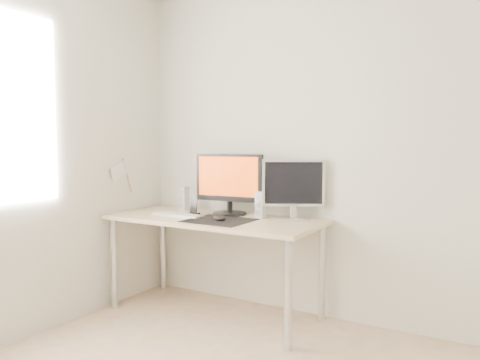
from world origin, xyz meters
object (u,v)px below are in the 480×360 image
at_px(desk, 214,228).
at_px(speaker_right, 261,205).
at_px(speaker_left, 184,199).
at_px(main_monitor, 229,182).
at_px(mouse, 219,218).
at_px(second_monitor, 293,186).
at_px(keyboard, 178,215).
at_px(phone_dock, 194,210).

distance_m(desk, speaker_right, 0.39).
bearing_deg(speaker_left, main_monitor, -0.42).
xyz_separation_m(desk, speaker_right, (0.31, 0.16, 0.18)).
relative_size(mouse, second_monitor, 0.23).
xyz_separation_m(main_monitor, second_monitor, (0.51, 0.05, -0.01)).
relative_size(desk, keyboard, 3.80).
height_order(speaker_right, keyboard, speaker_right).
height_order(main_monitor, speaker_right, main_monitor).
distance_m(speaker_left, speaker_right, 0.72).
distance_m(main_monitor, speaker_right, 0.32).
distance_m(second_monitor, keyboard, 0.90).
height_order(speaker_right, phone_dock, speaker_right).
height_order(speaker_left, speaker_right, same).
relative_size(keyboard, phone_dock, 3.15).
height_order(desk, speaker_left, speaker_left).
height_order(mouse, speaker_left, speaker_left).
distance_m(mouse, second_monitor, 0.58).
distance_m(desk, main_monitor, 0.37).
distance_m(speaker_right, keyboard, 0.64).
distance_m(mouse, phone_dock, 0.37).
bearing_deg(second_monitor, speaker_left, -176.92).
xyz_separation_m(mouse, speaker_right, (0.18, 0.28, 0.08)).
height_order(desk, keyboard, keyboard).
distance_m(speaker_right, phone_dock, 0.53).
distance_m(main_monitor, speaker_left, 0.46).
relative_size(mouse, desk, 0.06).
relative_size(desk, main_monitor, 2.90).
xyz_separation_m(keyboard, phone_dock, (0.07, 0.10, 0.03)).
distance_m(main_monitor, keyboard, 0.46).
distance_m(desk, phone_dock, 0.24).
distance_m(main_monitor, phone_dock, 0.35).
bearing_deg(mouse, desk, 135.76).
height_order(second_monitor, phone_dock, second_monitor).
bearing_deg(desk, second_monitor, 22.61).
relative_size(desk, second_monitor, 3.68).
relative_size(second_monitor, phone_dock, 3.26).
height_order(mouse, second_monitor, second_monitor).
height_order(mouse, keyboard, mouse).
relative_size(main_monitor, second_monitor, 1.27).
bearing_deg(second_monitor, keyboard, -160.01).
xyz_separation_m(second_monitor, phone_dock, (-0.74, -0.20, -0.20)).
distance_m(speaker_left, keyboard, 0.29).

